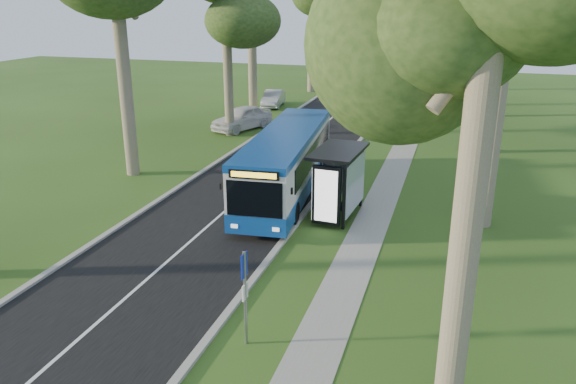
% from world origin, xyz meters
% --- Properties ---
extents(ground, '(120.00, 120.00, 0.00)m').
position_xyz_m(ground, '(0.00, 0.00, 0.00)').
color(ground, '#2C4A17').
rests_on(ground, ground).
extents(road, '(7.00, 100.00, 0.02)m').
position_xyz_m(road, '(-3.50, 10.00, 0.01)').
color(road, black).
rests_on(road, ground).
extents(kerb_east, '(0.25, 100.00, 0.12)m').
position_xyz_m(kerb_east, '(0.00, 10.00, 0.06)').
color(kerb_east, '#9E9B93').
rests_on(kerb_east, ground).
extents(kerb_west, '(0.25, 100.00, 0.12)m').
position_xyz_m(kerb_west, '(-7.00, 10.00, 0.06)').
color(kerb_west, '#9E9B93').
rests_on(kerb_west, ground).
extents(centre_line, '(0.12, 100.00, 0.00)m').
position_xyz_m(centre_line, '(-3.50, 10.00, 0.02)').
color(centre_line, white).
rests_on(centre_line, road).
extents(footpath, '(1.50, 100.00, 0.02)m').
position_xyz_m(footpath, '(3.00, 10.00, 0.01)').
color(footpath, gray).
rests_on(footpath, ground).
extents(bus, '(3.51, 11.95, 3.12)m').
position_xyz_m(bus, '(-1.51, 7.17, 1.62)').
color(bus, silver).
rests_on(bus, ground).
extents(bus_stop_sign, '(0.09, 0.39, 2.80)m').
position_xyz_m(bus_stop_sign, '(1.08, -4.97, 1.73)').
color(bus_stop_sign, gray).
rests_on(bus_stop_sign, ground).
extents(bus_shelter, '(2.13, 3.60, 2.98)m').
position_xyz_m(bus_shelter, '(1.53, 4.84, 2.12)').
color(bus_shelter, black).
rests_on(bus_shelter, ground).
extents(litter_bin, '(0.49, 0.49, 0.86)m').
position_xyz_m(litter_bin, '(0.98, 8.54, 0.44)').
color(litter_bin, black).
rests_on(litter_bin, ground).
extents(car_white, '(3.69, 5.38, 1.70)m').
position_xyz_m(car_white, '(-8.83, 19.86, 0.85)').
color(car_white, silver).
rests_on(car_white, ground).
extents(car_silver, '(2.01, 4.38, 1.39)m').
position_xyz_m(car_silver, '(-9.53, 29.09, 0.70)').
color(car_silver, '#A9ACB1').
rests_on(car_silver, ground).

